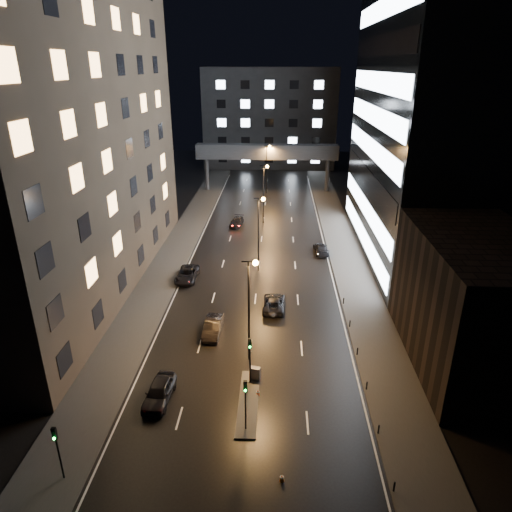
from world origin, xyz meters
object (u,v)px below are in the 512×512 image
Objects in this scene: utility_cabinet at (255,373)px; car_away_d at (237,222)px; car_away_b at (213,327)px; car_away_a at (159,392)px; car_toward_a at (274,303)px; car_away_c at (187,274)px; car_toward_b at (321,249)px.

car_away_d is at bearing 109.90° from utility_cabinet.
car_away_b is 1.02× the size of car_away_d.
car_away_a reaches higher than utility_cabinet.
car_toward_a reaches higher than car_away_d.
car_away_a reaches higher than car_away_d.
car_away_c is 4.46× the size of utility_cabinet.
car_away_d reaches higher than utility_cabinet.
car_toward_a is 12.95m from utility_cabinet.
car_away_d is at bearing 79.74° from car_away_c.
car_toward_a is (6.18, 5.53, -0.07)m from car_away_b.
car_toward_a is (6.69, -28.47, 0.03)m from car_away_d.
car_away_a is 0.90× the size of car_away_c.
car_toward_b is at bearing 30.37° from car_away_c.
car_away_d is at bearing 92.32° from car_away_b.
car_away_a is 0.95× the size of car_toward_a.
car_away_a is at bearing -86.64° from car_away_d.
car_away_d is (4.51, 21.48, -0.07)m from car_away_c.
car_away_d is (-0.51, 34.00, -0.10)m from car_away_b.
car_toward_a is (11.20, -6.99, -0.04)m from car_away_c.
car_away_b is at bearing 135.28° from utility_cabinet.
utility_cabinet is (5.19, -41.33, 0.07)m from car_away_d.
car_toward_a is 1.07× the size of car_toward_b.
car_toward_b is 3.95× the size of utility_cabinet.
car_toward_a is at bearing -30.36° from car_away_c.
car_away_b reaches higher than car_toward_b.
car_away_a is 44.28m from car_away_d.
car_away_b is at bearing 43.79° from car_toward_a.
car_toward_b reaches higher than utility_cabinet.
car_toward_a is at bearing 65.17° from car_toward_b.
utility_cabinet is (-8.20, -29.68, 0.06)m from car_toward_b.
car_toward_a is (9.22, 15.74, -0.11)m from car_away_a.
car_away_b is 34.00m from car_away_d.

